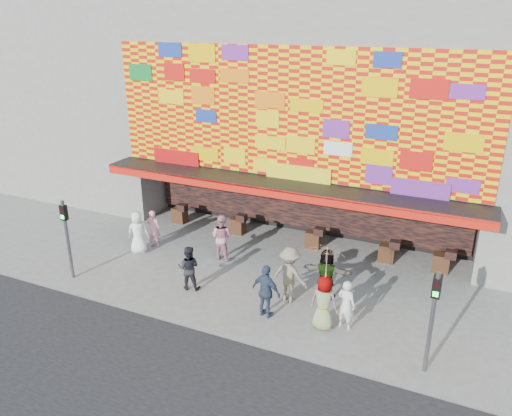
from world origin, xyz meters
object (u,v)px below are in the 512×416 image
at_px(ped_f, 326,274).
at_px(ped_g, 324,303).
at_px(ped_c, 189,268).
at_px(signal_left, 66,231).
at_px(ped_e, 266,291).
at_px(parasol, 326,263).
at_px(ped_a, 138,232).
at_px(ped_i, 222,237).
at_px(ped_d, 290,275).
at_px(signal_right, 433,311).
at_px(ped_h, 346,305).
at_px(ped_b, 153,229).

bearing_deg(ped_f, ped_g, 98.49).
bearing_deg(ped_c, signal_left, -3.12).
bearing_deg(ped_c, ped_g, 158.66).
xyz_separation_m(ped_e, parasol, (1.83, 0.14, 1.33)).
relative_size(ped_a, ped_i, 0.94).
bearing_deg(ped_c, ped_d, 174.18).
relative_size(signal_right, ped_g, 1.70).
relative_size(ped_c, ped_i, 0.87).
height_order(signal_left, ped_h, signal_left).
relative_size(signal_right, parasol, 1.50).
bearing_deg(ped_e, ped_c, 4.75).
height_order(ped_d, ped_f, ped_d).
height_order(ped_a, ped_f, ped_f).
bearing_deg(ped_e, ped_i, -29.85).
xyz_separation_m(ped_h, parasol, (-0.62, -0.29, 1.41)).
distance_m(signal_left, ped_i, 5.68).
height_order(ped_f, ped_g, ped_f).
bearing_deg(parasol, ped_g, 0.00).
height_order(signal_right, ped_a, signal_right).
xyz_separation_m(signal_right, ped_h, (-2.50, 1.05, -1.05)).
distance_m(ped_c, ped_e, 3.18).
relative_size(signal_right, ped_h, 1.85).
bearing_deg(ped_d, ped_c, 20.72).
bearing_deg(ped_f, ped_a, -7.71).
bearing_deg(signal_right, ped_b, 163.00).
bearing_deg(ped_f, signal_right, 138.56).
relative_size(signal_left, ped_b, 1.88).
bearing_deg(ped_f, ped_d, 28.10).
distance_m(ped_d, ped_i, 3.98).
distance_m(ped_e, ped_h, 2.48).
bearing_deg(ped_e, signal_left, 18.22).
xyz_separation_m(signal_left, ped_c, (4.31, 1.10, -1.06)).
xyz_separation_m(ped_e, ped_i, (-3.21, 3.02, 0.03)).
height_order(ped_g, parasol, parasol).
height_order(ped_e, ped_f, ped_e).
bearing_deg(signal_right, signal_left, 180.00).
relative_size(signal_right, ped_f, 1.68).
bearing_deg(ped_f, signal_left, 9.81).
distance_m(signal_left, ped_c, 4.57).
height_order(ped_c, parasol, parasol).
xyz_separation_m(ped_a, parasol, (8.35, -1.97, 1.35)).
xyz_separation_m(signal_right, ped_i, (-8.15, 3.65, -0.94)).
distance_m(ped_f, ped_g, 1.82).
height_order(ped_a, ped_i, ped_i).
relative_size(ped_c, ped_f, 0.90).
xyz_separation_m(ped_g, ped_h, (0.62, 0.29, -0.07)).
xyz_separation_m(ped_g, ped_i, (-5.04, 2.88, 0.04)).
bearing_deg(signal_left, ped_a, 71.27).
height_order(ped_b, ped_d, ped_d).
bearing_deg(ped_e, ped_f, -112.20).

